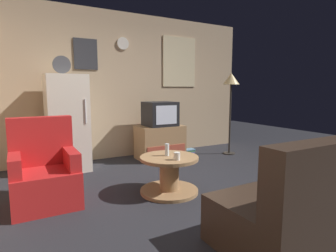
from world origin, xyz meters
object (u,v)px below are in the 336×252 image
at_px(standing_lamp, 231,85).
at_px(crt_tv, 160,114).
at_px(book_stack, 189,152).
at_px(couch, 316,204).
at_px(wine_glass, 167,150).
at_px(mug_ceramic_white, 177,156).
at_px(tv_stand, 160,142).
at_px(coffee_table, 169,174).
at_px(armchair, 44,174).
at_px(fridge, 67,123).

bearing_deg(standing_lamp, crt_tv, 165.64).
height_order(standing_lamp, book_stack, standing_lamp).
height_order(couch, book_stack, couch).
distance_m(standing_lamp, couch, 3.33).
relative_size(standing_lamp, wine_glass, 10.60).
bearing_deg(mug_ceramic_white, book_stack, 52.54).
distance_m(standing_lamp, book_stack, 1.53).
bearing_deg(tv_stand, standing_lamp, -14.37).
xyz_separation_m(coffee_table, book_stack, (1.27, 1.47, -0.16)).
bearing_deg(armchair, couch, -45.09).
bearing_deg(fridge, standing_lamp, -7.63).
xyz_separation_m(fridge, couch, (1.47, -3.17, -0.44)).
relative_size(wine_glass, couch, 0.09).
bearing_deg(armchair, fridge, 69.58).
bearing_deg(crt_tv, standing_lamp, -14.36).
relative_size(tv_stand, standing_lamp, 0.53).
distance_m(fridge, wine_glass, 1.84).
xyz_separation_m(wine_glass, mug_ceramic_white, (0.00, -0.24, -0.03)).
distance_m(crt_tv, coffee_table, 1.83).
height_order(crt_tv, armchair, crt_tv).
bearing_deg(book_stack, couch, -103.31).
relative_size(crt_tv, coffee_table, 0.75).
xyz_separation_m(tv_stand, coffee_table, (-0.70, -1.58, -0.08)).
height_order(fridge, coffee_table, fridge).
height_order(tv_stand, coffee_table, tv_stand).
distance_m(crt_tv, wine_glass, 1.71).
xyz_separation_m(tv_stand, standing_lamp, (1.37, -0.35, 1.05)).
bearing_deg(couch, wine_glass, 109.38).
relative_size(coffee_table, armchair, 0.75).
relative_size(crt_tv, couch, 0.32).
relative_size(standing_lamp, couch, 0.94).
xyz_separation_m(fridge, coffee_table, (0.92, -1.63, -0.53)).
xyz_separation_m(tv_stand, couch, (-0.14, -3.13, 0.01)).
distance_m(fridge, couch, 3.53).
height_order(coffee_table, book_stack, coffee_table).
height_order(tv_stand, couch, couch).
distance_m(coffee_table, book_stack, 1.95).
bearing_deg(standing_lamp, fridge, 172.37).
distance_m(mug_ceramic_white, armchair, 1.50).
relative_size(fridge, wine_glass, 11.80).
relative_size(wine_glass, book_stack, 0.72).
height_order(wine_glass, book_stack, wine_glass).
bearing_deg(couch, crt_tv, 87.37).
bearing_deg(fridge, coffee_table, -60.68).
distance_m(tv_stand, couch, 3.13).
bearing_deg(wine_glass, mug_ceramic_white, -89.80).
bearing_deg(couch, armchair, 134.91).
bearing_deg(standing_lamp, book_stack, 163.38).
distance_m(mug_ceramic_white, couch, 1.48).
xyz_separation_m(armchair, couch, (1.93, -1.94, -0.03)).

